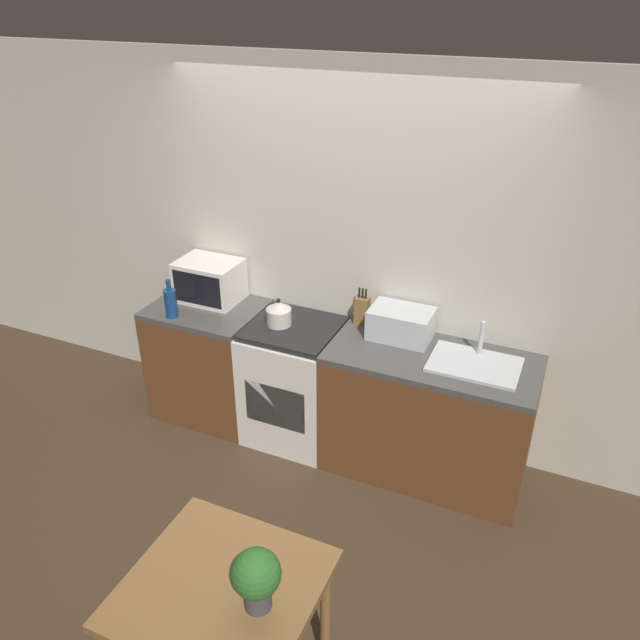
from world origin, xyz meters
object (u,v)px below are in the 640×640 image
dining_table (223,602)px  bottle (171,302)px  stove_range (295,381)px  kettle (279,313)px  toaster_oven (401,324)px  microwave (209,281)px

dining_table → bottle: bearing=130.6°
stove_range → kettle: (-0.10, -0.01, 0.54)m
kettle → toaster_oven: bearing=11.6°
kettle → microwave: size_ratio=0.44×
toaster_oven → bottle: bearing=-166.6°
microwave → toaster_oven: size_ratio=1.10×
stove_range → microwave: microwave is taller
kettle → dining_table: (0.68, -1.86, -0.35)m
stove_range → dining_table: size_ratio=1.13×
stove_range → bottle: bearing=-165.6°
stove_range → bottle: size_ratio=3.20×
stove_range → kettle: bearing=-172.6°
bottle → dining_table: bearing=-49.4°
stove_range → dining_table: bearing=-72.8°
toaster_oven → dining_table: (-0.13, -2.02, -0.36)m
stove_range → toaster_oven: toaster_oven is taller
kettle → bottle: size_ratio=0.70×
stove_range → kettle: kettle is taller
stove_range → dining_table: 1.97m
stove_range → microwave: bearing=170.6°
kettle → stove_range: bearing=7.4°
microwave → kettle: bearing=-12.0°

